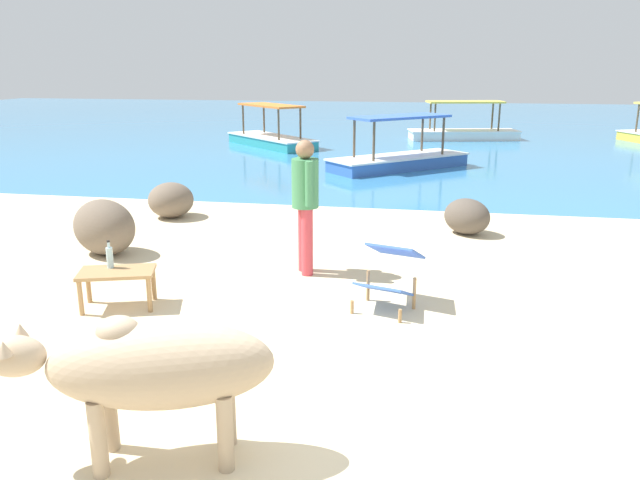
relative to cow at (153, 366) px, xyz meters
The scene contains 13 objects.
sand_beach 1.04m from the cow, 47.19° to the left, with size 18.00×14.00×0.04m, color beige.
water_surface 22.59m from the cow, 88.65° to the left, with size 60.00×36.00×0.03m, color teal.
cow is the anchor object (origin of this frame).
low_bench_table 2.88m from the cow, 122.66° to the left, with size 0.86×0.65×0.40m.
bottle 2.99m from the cow, 123.56° to the left, with size 0.07×0.07×0.30m.
deck_chair_far 3.21m from the cow, 67.19° to the left, with size 0.73×0.89×0.68m.
person_standing 3.90m from the cow, 87.77° to the left, with size 0.32×0.47×1.62m.
shore_rock_large 4.94m from the cow, 122.48° to the left, with size 0.95×0.69×0.75m, color #6B5B4C.
shore_rock_medium 6.85m from the cow, 112.69° to the left, with size 0.75×0.74×0.58m, color #6B5B4C.
shore_rock_small 6.49m from the cow, 70.58° to the left, with size 0.73×0.55×0.54m, color brown.
boat_blue 12.27m from the cow, 86.50° to the left, with size 3.46×3.36×1.29m.
boat_white 19.10m from the cow, 82.42° to the left, with size 3.83×1.90×1.29m.
boat_teal 16.28m from the cow, 102.26° to the left, with size 3.44×3.39×1.29m.
Camera 1 is at (1.13, -3.87, 2.51)m, focal length 35.36 mm.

